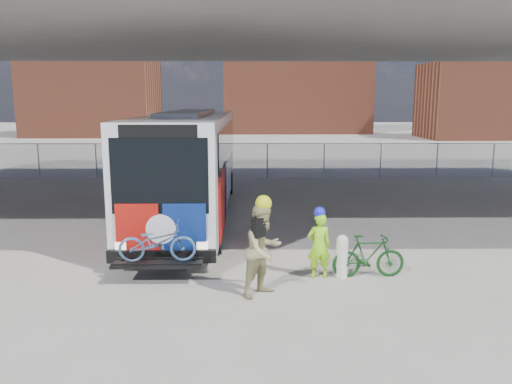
{
  "coord_description": "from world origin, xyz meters",
  "views": [
    {
      "loc": [
        0.06,
        -14.14,
        4.04
      ],
      "look_at": [
        0.24,
        -0.87,
        1.6
      ],
      "focal_mm": 35.0,
      "sensor_mm": 36.0,
      "label": 1
    }
  ],
  "objects_px": {
    "bus": "(190,157)",
    "cyclist_hivis": "(319,244)",
    "bike_parked": "(369,256)",
    "bollard": "(342,255)",
    "cyclist_tan": "(263,249)"
  },
  "relations": [
    {
      "from": "bus",
      "to": "cyclist_hivis",
      "type": "height_order",
      "value": "bus"
    },
    {
      "from": "bus",
      "to": "cyclist_hivis",
      "type": "xyz_separation_m",
      "value": [
        3.65,
        -6.33,
        -1.3
      ]
    },
    {
      "from": "cyclist_hivis",
      "to": "bike_parked",
      "type": "bearing_deg",
      "value": 171.42
    },
    {
      "from": "bus",
      "to": "bollard",
      "type": "height_order",
      "value": "bus"
    },
    {
      "from": "bollard",
      "to": "cyclist_hivis",
      "type": "height_order",
      "value": "cyclist_hivis"
    },
    {
      "from": "bus",
      "to": "bike_parked",
      "type": "distance_m",
      "value": 8.1
    },
    {
      "from": "bollard",
      "to": "bike_parked",
      "type": "relative_size",
      "value": 0.6
    },
    {
      "from": "bollard",
      "to": "cyclist_hivis",
      "type": "distance_m",
      "value": 0.6
    },
    {
      "from": "cyclist_hivis",
      "to": "bike_parked",
      "type": "relative_size",
      "value": 0.99
    },
    {
      "from": "bollard",
      "to": "cyclist_hivis",
      "type": "relative_size",
      "value": 0.61
    },
    {
      "from": "bollard",
      "to": "cyclist_tan",
      "type": "height_order",
      "value": "cyclist_tan"
    },
    {
      "from": "bus",
      "to": "bike_parked",
      "type": "xyz_separation_m",
      "value": [
        4.8,
        -6.33,
        -1.6
      ]
    },
    {
      "from": "bus",
      "to": "bollard",
      "type": "xyz_separation_m",
      "value": [
        4.19,
        -6.33,
        -1.56
      ]
    },
    {
      "from": "bollard",
      "to": "cyclist_tan",
      "type": "distance_m",
      "value": 2.16
    },
    {
      "from": "bus",
      "to": "cyclist_tan",
      "type": "xyz_separation_m",
      "value": [
        2.35,
        -7.35,
        -1.1
      ]
    }
  ]
}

